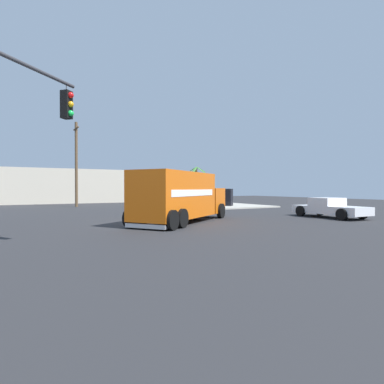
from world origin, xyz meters
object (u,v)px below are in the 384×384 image
(pickup_white, at_px, (329,207))
(vending_machine_red, at_px, (228,197))
(palm_tree_far, at_px, (196,179))
(delivery_truck, at_px, (181,197))
(utility_pole, at_px, (76,163))
(traffic_light_primary, at_px, (5,119))

(pickup_white, height_order, vending_machine_red, vending_machine_red)
(pickup_white, height_order, palm_tree_far, palm_tree_far)
(delivery_truck, height_order, utility_pole, utility_pole)
(delivery_truck, xyz_separation_m, pickup_white, (10.52, -2.14, -0.82))
(traffic_light_primary, xyz_separation_m, pickup_white, (19.25, 4.68, -3.20))
(palm_tree_far, bearing_deg, utility_pole, 169.01)
(delivery_truck, relative_size, palm_tree_far, 1.81)
(pickup_white, relative_size, vending_machine_red, 2.84)
(delivery_truck, bearing_deg, utility_pole, 98.77)
(vending_machine_red, height_order, palm_tree_far, palm_tree_far)
(delivery_truck, distance_m, vending_machine_red, 15.92)
(traffic_light_primary, bearing_deg, utility_pole, 77.83)
(traffic_light_primary, height_order, pickup_white, traffic_light_primary)
(traffic_light_primary, relative_size, vending_machine_red, 3.11)
(vending_machine_red, bearing_deg, pickup_white, -93.44)
(utility_pole, bearing_deg, pickup_white, -58.11)
(delivery_truck, relative_size, vending_machine_red, 4.49)
(traffic_light_primary, xyz_separation_m, palm_tree_far, (19.39, 23.79, -0.72))
(traffic_light_primary, distance_m, vending_machine_red, 27.10)
(vending_machine_red, bearing_deg, traffic_light_primary, -138.08)
(vending_machine_red, bearing_deg, palm_tree_far, 96.50)
(pickup_white, relative_size, palm_tree_far, 1.15)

